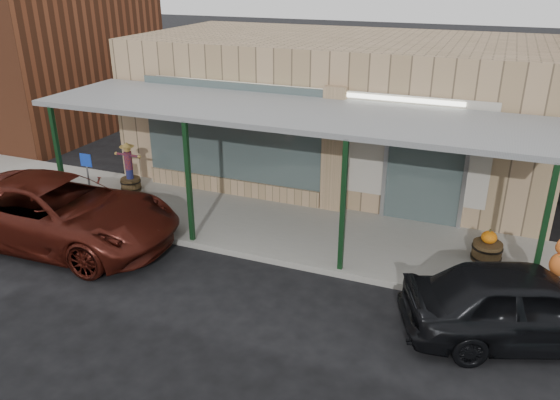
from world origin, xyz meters
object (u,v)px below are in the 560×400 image
at_px(car_maroon, 59,212).
at_px(parked_sedan, 526,304).
at_px(barrel_scarecrow, 130,174).
at_px(barrel_pumpkin, 487,249).
at_px(handicap_sign, 88,175).

bearing_deg(car_maroon, parked_sedan, -91.64).
height_order(barrel_scarecrow, car_maroon, car_maroon).
relative_size(barrel_pumpkin, handicap_sign, 0.49).
bearing_deg(barrel_pumpkin, barrel_scarecrow, 177.17).
height_order(barrel_pumpkin, car_maroon, car_maroon).
relative_size(barrel_pumpkin, car_maroon, 0.14).
height_order(parked_sedan, car_maroon, parked_sedan).
height_order(barrel_scarecrow, parked_sedan, parked_sedan).
bearing_deg(handicap_sign, parked_sedan, -7.62).
xyz_separation_m(handicap_sign, car_maroon, (0.25, -1.40, -0.39)).
bearing_deg(barrel_scarecrow, handicap_sign, -95.85).
height_order(barrel_pumpkin, parked_sedan, parked_sedan).
distance_m(barrel_pumpkin, car_maroon, 9.76).
bearing_deg(parked_sedan, barrel_scarecrow, 53.20).
height_order(handicap_sign, parked_sedan, handicap_sign).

